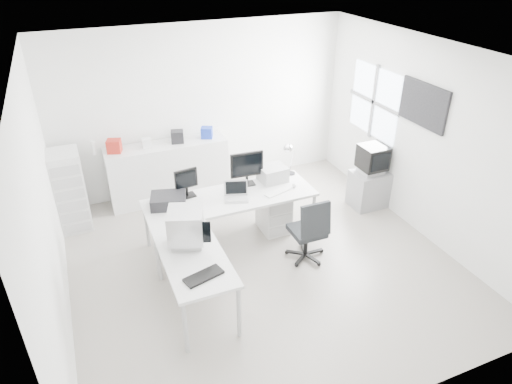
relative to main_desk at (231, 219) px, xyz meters
name	(u,v)px	position (x,y,z in m)	size (l,w,h in m)	color
floor	(262,261)	(0.21, -0.62, -0.38)	(5.00, 5.00, 0.01)	#B2ACA0
ceiling	(263,56)	(0.21, -0.62, 2.42)	(5.00, 5.00, 0.01)	white
back_wall	(203,109)	(0.21, 1.88, 1.02)	(5.00, 0.02, 2.80)	silver
left_wall	(44,213)	(-2.29, -0.62, 1.02)	(0.02, 5.00, 2.80)	silver
right_wall	(424,140)	(2.71, -0.62, 1.02)	(0.02, 5.00, 2.80)	silver
window	(374,102)	(2.69, 0.58, 1.23)	(0.02, 1.20, 1.10)	white
wall_picture	(423,105)	(2.68, -0.52, 1.52)	(0.04, 0.90, 0.60)	black
main_desk	(231,219)	(0.00, 0.00, 0.00)	(2.40, 0.80, 0.75)	silver
side_desk	(196,281)	(-0.85, -1.10, 0.00)	(0.70, 1.40, 0.75)	silver
drawer_pedestal	(274,212)	(0.70, 0.05, -0.08)	(0.40, 0.50, 0.60)	silver
inkjet_printer	(168,200)	(-0.85, 0.10, 0.46)	(0.46, 0.36, 0.16)	black
lcd_monitor_small	(186,183)	(-0.55, 0.25, 0.58)	(0.32, 0.19, 0.41)	black
lcd_monitor_large	(247,169)	(0.35, 0.25, 0.63)	(0.49, 0.19, 0.51)	black
laptop	(236,192)	(0.05, -0.10, 0.49)	(0.34, 0.35, 0.22)	#B7B7BA
white_keyboard	(277,192)	(0.65, -0.15, 0.38)	(0.38, 0.12, 0.02)	silver
white_mouse	(294,185)	(0.95, -0.10, 0.41)	(0.06, 0.06, 0.06)	silver
laser_printer	(273,174)	(0.75, 0.22, 0.49)	(0.39, 0.33, 0.22)	#A0A0A0
desk_lamp	(292,161)	(1.10, 0.30, 0.59)	(0.14, 0.14, 0.43)	silver
crt_monitor	(186,229)	(-0.85, -0.85, 0.59)	(0.38, 0.38, 0.44)	#B7B7BA
black_keyboard	(204,276)	(-0.85, -1.50, 0.39)	(0.43, 0.17, 0.03)	black
office_chair	(307,228)	(0.82, -0.76, 0.11)	(0.56, 0.56, 0.98)	#232528
tv_cabinet	(368,189)	(2.43, 0.09, -0.07)	(0.56, 0.46, 0.61)	gray
crt_tv	(372,160)	(2.43, 0.09, 0.46)	(0.50, 0.48, 0.45)	black
sideboard	(169,171)	(-0.52, 1.62, 0.12)	(1.97, 0.49, 0.99)	silver
clutter_box_a	(114,146)	(-1.32, 1.62, 0.71)	(0.21, 0.18, 0.21)	#A22017
clutter_box_b	(147,143)	(-0.82, 1.62, 0.68)	(0.15, 0.13, 0.15)	silver
clutter_box_c	(177,137)	(-0.32, 1.62, 0.71)	(0.20, 0.18, 0.20)	black
clutter_box_d	(207,133)	(0.18, 1.62, 0.70)	(0.18, 0.16, 0.18)	#1731A6
clutter_bottle	(94,148)	(-1.62, 1.66, 0.72)	(0.07, 0.07, 0.22)	silver
filing_cabinet	(70,191)	(-2.07, 1.30, 0.25)	(0.44, 0.52, 1.25)	silver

